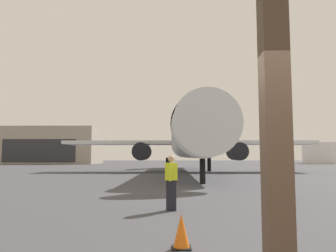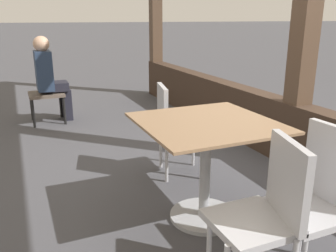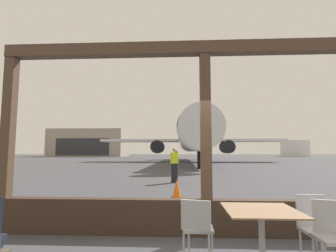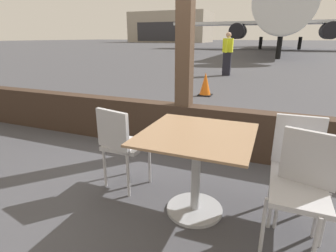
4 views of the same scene
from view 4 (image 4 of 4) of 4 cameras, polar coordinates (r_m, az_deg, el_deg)
ground_plane at (r=43.48m, az=21.13°, el=15.28°), size 220.00×220.00×0.00m
window_frame at (r=3.63m, az=3.59°, el=14.51°), size 8.02×0.24×3.68m
dining_table at (r=2.38m, az=6.06°, el=-7.69°), size 0.93×0.93×0.77m
cafe_chair_window_left at (r=2.56m, az=25.81°, el=-6.70°), size 0.41×0.41×0.92m
cafe_chair_window_right at (r=2.22m, az=26.98°, el=-10.62°), size 0.47×0.47×0.91m
cafe_chair_aisle_left at (r=2.78m, az=-10.07°, el=-3.20°), size 0.46×0.46×0.88m
airplane at (r=36.48m, az=23.33°, el=20.24°), size 27.65×36.51×10.52m
ground_crew_worker at (r=11.70m, az=12.60°, el=14.91°), size 0.40×0.57×1.74m
traffic_cone at (r=7.50m, az=8.00°, el=8.75°), size 0.36×0.36×0.64m
distant_hangar at (r=87.48m, az=0.67°, el=20.32°), size 23.54×13.17×8.66m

